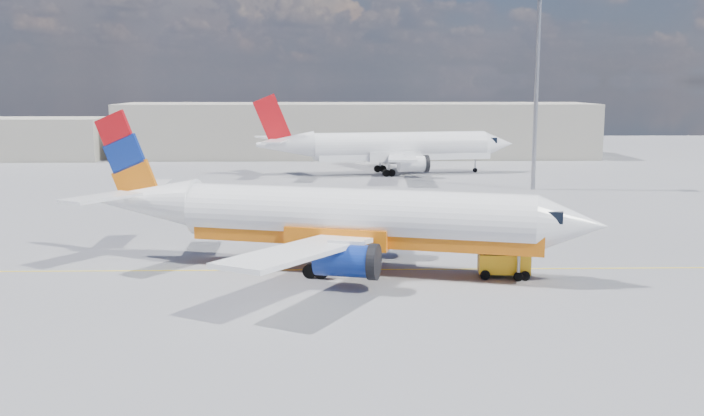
{
  "coord_description": "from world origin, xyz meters",
  "views": [
    {
      "loc": [
        1.56,
        -43.04,
        11.22
      ],
      "look_at": [
        2.64,
        4.68,
        3.5
      ],
      "focal_mm": 40.0,
      "sensor_mm": 36.0,
      "label": 1
    }
  ],
  "objects_px": {
    "second_jet": "(392,147)",
    "traffic_cone": "(327,267)",
    "main_jet": "(341,218)",
    "gse_tug": "(502,260)"
  },
  "relations": [
    {
      "from": "main_jet",
      "to": "second_jet",
      "type": "relative_size",
      "value": 0.97
    },
    {
      "from": "gse_tug",
      "to": "traffic_cone",
      "type": "height_order",
      "value": "gse_tug"
    },
    {
      "from": "gse_tug",
      "to": "main_jet",
      "type": "bearing_deg",
      "value": 175.38
    },
    {
      "from": "second_jet",
      "to": "gse_tug",
      "type": "height_order",
      "value": "second_jet"
    },
    {
      "from": "second_jet",
      "to": "traffic_cone",
      "type": "distance_m",
      "value": 50.21
    },
    {
      "from": "traffic_cone",
      "to": "second_jet",
      "type": "bearing_deg",
      "value": 81.4
    },
    {
      "from": "main_jet",
      "to": "traffic_cone",
      "type": "height_order",
      "value": "main_jet"
    },
    {
      "from": "gse_tug",
      "to": "traffic_cone",
      "type": "xyz_separation_m",
      "value": [
        -10.19,
        1.54,
        -0.75
      ]
    },
    {
      "from": "second_jet",
      "to": "gse_tug",
      "type": "relative_size",
      "value": 10.58
    },
    {
      "from": "main_jet",
      "to": "second_jet",
      "type": "bearing_deg",
      "value": 98.07
    }
  ]
}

